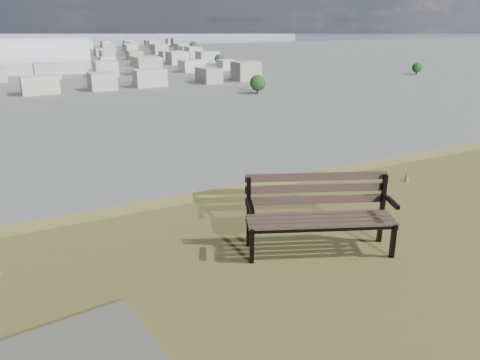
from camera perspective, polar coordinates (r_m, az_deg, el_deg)
park_bench at (r=5.58m, az=9.57°, el=-3.56°), size 1.78×1.18×0.89m
arena at (r=287.98m, az=-23.69°, el=13.03°), size 62.18×34.99×24.77m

